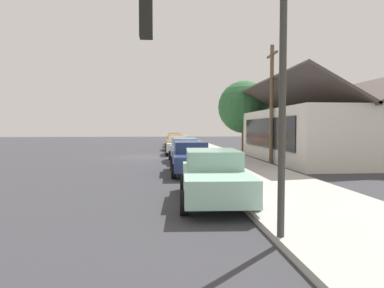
{
  "coord_description": "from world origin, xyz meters",
  "views": [
    {
      "loc": [
        26.27,
        1.29,
        2.3
      ],
      "look_at": [
        -3.61,
        3.96,
        0.83
      ],
      "focal_mm": 31.04,
      "sensor_mm": 36.0,
      "label": 1
    }
  ],
  "objects_px": {
    "utility_pole_wooden": "(272,102)",
    "fire_hydrant_red": "(188,144)",
    "car_coral": "(175,140)",
    "car_seafoam": "(214,176)",
    "car_ivory": "(178,145)",
    "car_mustard": "(176,142)",
    "car_navy": "(191,157)",
    "shade_tree": "(244,107)",
    "traffic_light_main": "(228,65)",
    "car_skyblue": "(185,150)",
    "car_olive": "(174,139)"
  },
  "relations": [
    {
      "from": "car_coral",
      "to": "shade_tree",
      "type": "bearing_deg",
      "value": 34.12
    },
    {
      "from": "car_olive",
      "to": "traffic_light_main",
      "type": "distance_m",
      "value": 39.79
    },
    {
      "from": "shade_tree",
      "to": "car_skyblue",
      "type": "bearing_deg",
      "value": -35.96
    },
    {
      "from": "car_seafoam",
      "to": "traffic_light_main",
      "type": "height_order",
      "value": "traffic_light_main"
    },
    {
      "from": "utility_pole_wooden",
      "to": "car_coral",
      "type": "bearing_deg",
      "value": -164.64
    },
    {
      "from": "car_navy",
      "to": "fire_hydrant_red",
      "type": "relative_size",
      "value": 6.76
    },
    {
      "from": "car_coral",
      "to": "utility_pole_wooden",
      "type": "xyz_separation_m",
      "value": [
        19.67,
        5.4,
        3.11
      ]
    },
    {
      "from": "car_ivory",
      "to": "car_skyblue",
      "type": "bearing_deg",
      "value": 5.07
    },
    {
      "from": "car_olive",
      "to": "car_ivory",
      "type": "xyz_separation_m",
      "value": [
        17.54,
        -0.27,
        0.0
      ]
    },
    {
      "from": "car_coral",
      "to": "fire_hydrant_red",
      "type": "xyz_separation_m",
      "value": [
        2.56,
        1.4,
        -0.32
      ]
    },
    {
      "from": "car_navy",
      "to": "shade_tree",
      "type": "bearing_deg",
      "value": 156.67
    },
    {
      "from": "car_navy",
      "to": "car_ivory",
      "type": "bearing_deg",
      "value": -179.14
    },
    {
      "from": "car_navy",
      "to": "fire_hydrant_red",
      "type": "height_order",
      "value": "car_navy"
    },
    {
      "from": "car_navy",
      "to": "traffic_light_main",
      "type": "xyz_separation_m",
      "value": [
        10.26,
        -0.16,
        2.67
      ]
    },
    {
      "from": "car_olive",
      "to": "car_mustard",
      "type": "xyz_separation_m",
      "value": [
        11.82,
        -0.26,
        0.0
      ]
    },
    {
      "from": "car_skyblue",
      "to": "utility_pole_wooden",
      "type": "height_order",
      "value": "utility_pole_wooden"
    },
    {
      "from": "car_seafoam",
      "to": "fire_hydrant_red",
      "type": "xyz_separation_m",
      "value": [
        -27.57,
        1.33,
        -0.32
      ]
    },
    {
      "from": "traffic_light_main",
      "to": "car_mustard",
      "type": "bearing_deg",
      "value": 179.81
    },
    {
      "from": "car_navy",
      "to": "utility_pole_wooden",
      "type": "bearing_deg",
      "value": 126.94
    },
    {
      "from": "car_coral",
      "to": "car_seafoam",
      "type": "height_order",
      "value": "same"
    },
    {
      "from": "car_coral",
      "to": "car_olive",
      "type": "bearing_deg",
      "value": -179.71
    },
    {
      "from": "car_ivory",
      "to": "shade_tree",
      "type": "xyz_separation_m",
      "value": [
        -2.29,
        6.34,
        3.42
      ]
    },
    {
      "from": "car_coral",
      "to": "car_skyblue",
      "type": "distance_m",
      "value": 18.03
    },
    {
      "from": "car_coral",
      "to": "traffic_light_main",
      "type": "distance_m",
      "value": 34.1
    },
    {
      "from": "car_navy",
      "to": "car_seafoam",
      "type": "relative_size",
      "value": 1.0
    },
    {
      "from": "car_ivory",
      "to": "shade_tree",
      "type": "height_order",
      "value": "shade_tree"
    },
    {
      "from": "car_ivory",
      "to": "traffic_light_main",
      "type": "distance_m",
      "value": 22.33
    },
    {
      "from": "car_mustard",
      "to": "traffic_light_main",
      "type": "relative_size",
      "value": 0.87
    },
    {
      "from": "car_seafoam",
      "to": "fire_hydrant_red",
      "type": "height_order",
      "value": "car_seafoam"
    },
    {
      "from": "car_skyblue",
      "to": "car_navy",
      "type": "distance_m",
      "value": 5.71
    },
    {
      "from": "fire_hydrant_red",
      "to": "car_coral",
      "type": "bearing_deg",
      "value": -151.28
    },
    {
      "from": "car_mustard",
      "to": "shade_tree",
      "type": "distance_m",
      "value": 7.97
    },
    {
      "from": "car_mustard",
      "to": "utility_pole_wooden",
      "type": "distance_m",
      "value": 14.98
    },
    {
      "from": "car_navy",
      "to": "car_seafoam",
      "type": "distance_m",
      "value": 6.4
    },
    {
      "from": "car_coral",
      "to": "car_skyblue",
      "type": "xyz_separation_m",
      "value": [
        18.03,
        0.01,
        -0.0
      ]
    },
    {
      "from": "car_navy",
      "to": "traffic_light_main",
      "type": "distance_m",
      "value": 10.61
    },
    {
      "from": "car_ivory",
      "to": "traffic_light_main",
      "type": "bearing_deg",
      "value": 3.16
    },
    {
      "from": "car_ivory",
      "to": "shade_tree",
      "type": "relative_size",
      "value": 0.68
    },
    {
      "from": "utility_pole_wooden",
      "to": "fire_hydrant_red",
      "type": "height_order",
      "value": "utility_pole_wooden"
    },
    {
      "from": "car_olive",
      "to": "traffic_light_main",
      "type": "bearing_deg",
      "value": -2.3
    },
    {
      "from": "car_olive",
      "to": "utility_pole_wooden",
      "type": "distance_m",
      "value": 26.11
    },
    {
      "from": "car_ivory",
      "to": "car_navy",
      "type": "relative_size",
      "value": 0.95
    },
    {
      "from": "fire_hydrant_red",
      "to": "traffic_light_main",
      "type": "bearing_deg",
      "value": -3.02
    },
    {
      "from": "utility_pole_wooden",
      "to": "car_mustard",
      "type": "bearing_deg",
      "value": -157.67
    },
    {
      "from": "traffic_light_main",
      "to": "utility_pole_wooden",
      "type": "bearing_deg",
      "value": 158.45
    },
    {
      "from": "car_navy",
      "to": "traffic_light_main",
      "type": "height_order",
      "value": "traffic_light_main"
    },
    {
      "from": "shade_tree",
      "to": "utility_pole_wooden",
      "type": "height_order",
      "value": "utility_pole_wooden"
    },
    {
      "from": "car_skyblue",
      "to": "shade_tree",
      "type": "xyz_separation_m",
      "value": [
        -8.49,
        6.16,
        3.42
      ]
    },
    {
      "from": "car_coral",
      "to": "fire_hydrant_red",
      "type": "distance_m",
      "value": 2.94
    },
    {
      "from": "car_ivory",
      "to": "car_seafoam",
      "type": "relative_size",
      "value": 0.94
    }
  ]
}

